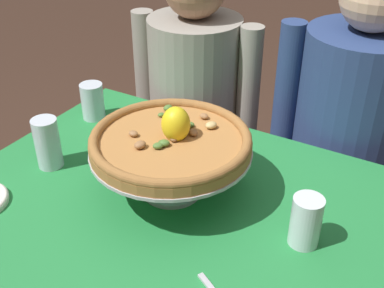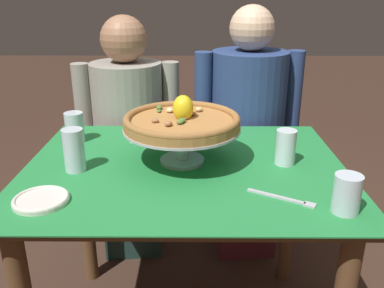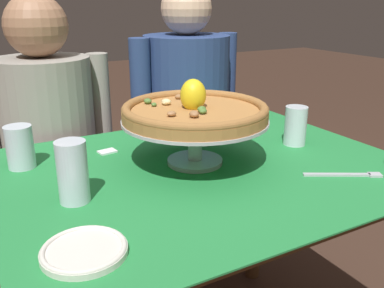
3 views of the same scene
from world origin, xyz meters
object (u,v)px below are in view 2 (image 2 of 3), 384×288
object	(u,v)px
dinner_fork	(285,199)
water_glass_back_left	(75,129)
diner_left	(130,144)
pizza	(182,120)
water_glass_side_left	(74,153)
side_plate	(41,200)
pizza_stand	(182,135)
sugar_packet	(136,141)
water_glass_front_right	(346,196)
water_glass_side_right	(285,149)
diner_right	(246,138)

from	to	relation	value
dinner_fork	water_glass_back_left	bearing A→B (deg)	147.09
dinner_fork	diner_left	world-z (taller)	diner_left
pizza	water_glass_back_left	world-z (taller)	pizza
pizza	dinner_fork	size ratio (longest dim) A/B	2.13
water_glass_side_left	diner_left	size ratio (longest dim) A/B	0.12
pizza	dinner_fork	world-z (taller)	pizza
side_plate	water_glass_back_left	bearing A→B (deg)	94.11
pizza_stand	sugar_packet	world-z (taller)	pizza_stand
pizza	side_plate	size ratio (longest dim) A/B	2.52
water_glass_front_right	side_plate	size ratio (longest dim) A/B	0.69
water_glass_side_left	side_plate	bearing A→B (deg)	-100.21
water_glass_back_left	dinner_fork	bearing A→B (deg)	-32.91
water_glass_side_left	side_plate	distance (m)	0.22
water_glass_back_left	dinner_fork	xyz separation A→B (m)	(0.71, -0.46, -0.05)
water_glass_side_right	water_glass_side_left	distance (m)	0.69
dinner_fork	diner_right	distance (m)	0.87
water_glass_front_right	diner_right	size ratio (longest dim) A/B	0.09
pizza_stand	water_glass_front_right	distance (m)	0.55
pizza	dinner_fork	bearing A→B (deg)	-41.84
water_glass_side_right	water_glass_back_left	bearing A→B (deg)	164.68
dinner_fork	sugar_packet	xyz separation A→B (m)	(-0.48, 0.46, -0.00)
dinner_fork	diner_right	world-z (taller)	diner_right
water_glass_back_left	pizza_stand	bearing A→B (deg)	-25.40
dinner_fork	diner_left	size ratio (longest dim) A/B	0.15
sugar_packet	side_plate	bearing A→B (deg)	-112.50
water_glass_back_left	water_glass_front_right	distance (m)	1.00
water_glass_front_right	diner_right	xyz separation A→B (m)	(-0.14, 0.92, -0.18)
sugar_packet	diner_left	distance (m)	0.44
sugar_packet	pizza	bearing A→B (deg)	-47.13
pizza	diner_right	world-z (taller)	diner_right
water_glass_side_right	side_plate	bearing A→B (deg)	-159.50
pizza	water_glass_front_right	bearing A→B (deg)	-36.70
diner_left	pizza	bearing A→B (deg)	-64.97
pizza_stand	water_glass_side_left	distance (m)	0.35
pizza_stand	dinner_fork	xyz separation A→B (m)	(0.30, -0.26, -0.09)
diner_left	dinner_fork	bearing A→B (deg)	-56.27
water_glass_side_left	water_glass_front_right	xyz separation A→B (m)	(0.78, -0.26, -0.01)
water_glass_side_right	diner_right	xyz separation A→B (m)	(-0.05, 0.61, -0.18)
water_glass_back_left	water_glass_side_right	distance (m)	0.79
pizza	water_glass_front_right	size ratio (longest dim) A/B	3.63
diner_right	water_glass_front_right	bearing A→B (deg)	-81.08
side_plate	dinner_fork	bearing A→B (deg)	1.68
water_glass_back_left	dinner_fork	world-z (taller)	water_glass_back_left
pizza_stand	water_glass_side_left	bearing A→B (deg)	-168.71
sugar_packet	diner_right	xyz separation A→B (m)	(0.48, 0.40, -0.13)
side_plate	diner_right	bearing A→B (deg)	52.37
pizza	water_glass_front_right	world-z (taller)	pizza
pizza	diner_left	xyz separation A→B (m)	(-0.28, 0.59, -0.31)
water_glass_side_right	water_glass_side_left	world-z (taller)	water_glass_side_left
dinner_fork	sugar_packet	size ratio (longest dim) A/B	3.61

